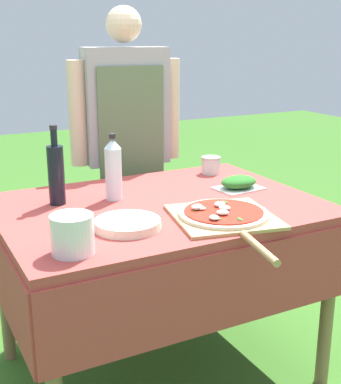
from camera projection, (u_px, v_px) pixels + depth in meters
ground_plane at (160, 369)px, 2.29m from camera, size 12.00×12.00×0.00m
prep_table at (159, 227)px, 2.10m from camera, size 1.23×0.91×0.75m
person_cook at (126, 135)px, 2.68m from camera, size 0.56×0.23×1.51m
pizza_on_peel at (224, 216)px, 1.89m from camera, size 0.42×0.62×0.05m
oil_bottle at (56, 173)px, 2.04m from camera, size 0.06×0.06×0.31m
water_bottle at (113, 169)px, 2.10m from camera, size 0.07×0.07×0.26m
herb_container at (239, 183)px, 2.27m from camera, size 0.21×0.16×0.06m
mixing_tub at (72, 234)px, 1.59m from camera, size 0.13×0.13×0.12m
plate_stack at (128, 224)px, 1.81m from camera, size 0.23×0.23×0.03m
sauce_jar at (211, 166)px, 2.52m from camera, size 0.09×0.09×0.08m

